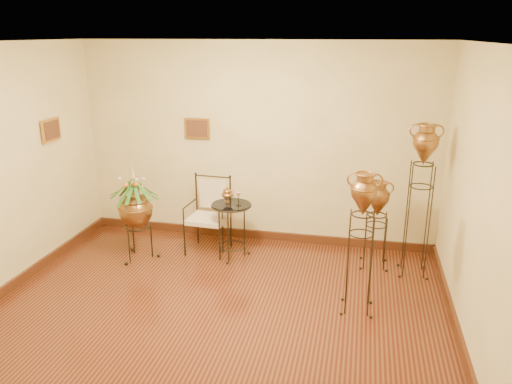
% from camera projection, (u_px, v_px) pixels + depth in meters
% --- Properties ---
extents(ground, '(5.00, 5.00, 0.00)m').
position_uv_depth(ground, '(204.00, 333.00, 5.03)').
color(ground, '#5C3015').
rests_on(ground, ground).
extents(room_shell, '(5.02, 5.02, 2.81)m').
position_uv_depth(room_shell, '(198.00, 166.00, 4.51)').
color(room_shell, beige).
rests_on(room_shell, ground).
extents(amphora_tall, '(0.44, 0.44, 1.91)m').
position_uv_depth(amphora_tall, '(420.00, 199.00, 5.98)').
color(amphora_tall, '#2D2316').
rests_on(amphora_tall, ground).
extents(amphora_mid, '(0.41, 0.41, 1.57)m').
position_uv_depth(amphora_mid, '(361.00, 242.00, 5.22)').
color(amphora_mid, '#2D2316').
rests_on(amphora_mid, ground).
extents(amphora_short, '(0.38, 0.38, 1.16)m').
position_uv_depth(amphora_short, '(376.00, 224.00, 6.31)').
color(amphora_short, '#2D2316').
rests_on(amphora_short, ground).
extents(planter_urn, '(0.81, 0.81, 1.30)m').
position_uv_depth(planter_urn, '(135.00, 207.00, 6.49)').
color(planter_urn, '#2D2316').
rests_on(planter_urn, ground).
extents(armchair, '(0.61, 0.58, 1.03)m').
position_uv_depth(armchair, '(208.00, 216.00, 6.74)').
color(armchair, '#2D2316').
rests_on(armchair, ground).
extents(side_table, '(0.65, 0.65, 0.95)m').
position_uv_depth(side_table, '(232.00, 229.00, 6.62)').
color(side_table, '#2D2316').
rests_on(side_table, ground).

